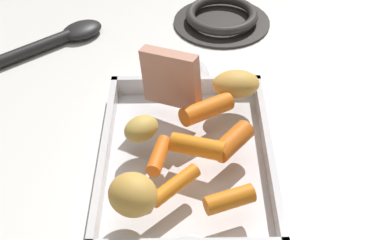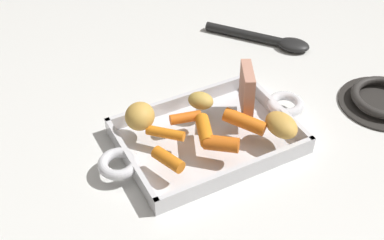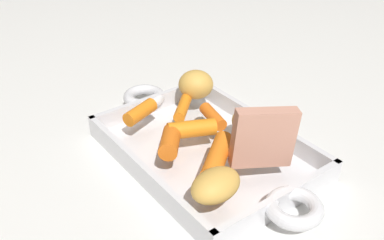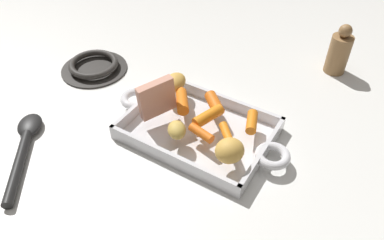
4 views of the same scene
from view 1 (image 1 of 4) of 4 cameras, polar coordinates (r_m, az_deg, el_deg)
ground_plane at (r=0.67m, az=-0.56°, el=-4.62°), size 1.92×1.92×0.00m
roasting_dish at (r=0.67m, az=-0.57°, el=-3.99°), size 0.37×0.20×0.03m
roast_slice_thick at (r=0.69m, az=-2.18°, el=4.26°), size 0.05×0.08×0.08m
baby_carrot_southeast at (r=0.64m, az=4.11°, el=-2.17°), size 0.06×0.05×0.03m
baby_carrot_long at (r=0.63m, az=0.61°, el=-2.74°), size 0.04×0.07×0.03m
baby_carrot_short at (r=0.58m, az=3.80°, el=-8.06°), size 0.04×0.06×0.02m
baby_carrot_center_right at (r=0.63m, az=-3.43°, el=-3.64°), size 0.05×0.03×0.02m
baby_carrot_center_left at (r=0.69m, az=1.48°, el=1.12°), size 0.06×0.07×0.03m
baby_carrot_southwest at (r=0.60m, az=-1.80°, el=-6.65°), size 0.06×0.06×0.02m
potato_golden_small at (r=0.57m, az=-6.08°, el=-7.56°), size 0.07×0.07×0.04m
potato_whole at (r=0.66m, az=-5.21°, el=-0.89°), size 0.05×0.05×0.03m
potato_corner at (r=0.72m, az=4.46°, el=3.66°), size 0.05×0.06×0.03m
stove_burner_rear at (r=0.93m, az=3.03°, el=10.33°), size 0.16×0.16×0.02m
serving_spoon at (r=0.90m, az=-14.10°, el=7.73°), size 0.17×0.20×0.02m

